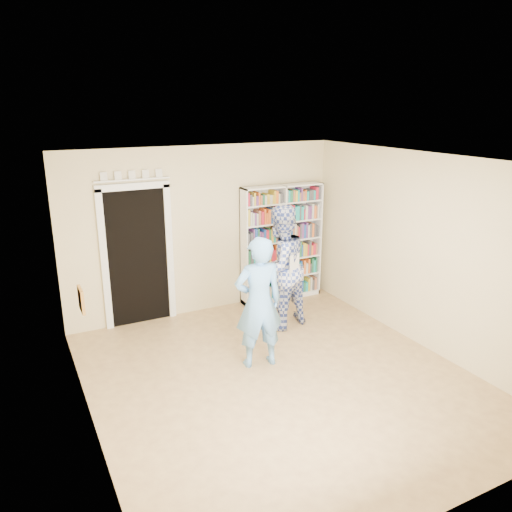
{
  "coord_description": "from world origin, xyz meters",
  "views": [
    {
      "loc": [
        -2.78,
        -4.8,
        3.31
      ],
      "look_at": [
        0.12,
        0.9,
        1.35
      ],
      "focal_mm": 35.0,
      "sensor_mm": 36.0,
      "label": 1
    }
  ],
  "objects": [
    {
      "name": "paper_sheet",
      "position": [
        0.84,
        1.09,
        1.06
      ],
      "size": [
        0.21,
        0.09,
        0.31
      ],
      "primitive_type": "cube",
      "rotation": [
        0.0,
        0.0,
        0.39
      ],
      "color": "white",
      "rests_on": "man_plaid"
    },
    {
      "name": "bookshelf",
      "position": [
        1.35,
        2.34,
        1.02
      ],
      "size": [
        1.46,
        0.27,
        2.01
      ],
      "rotation": [
        0.0,
        0.0,
        0.23
      ],
      "color": "white",
      "rests_on": "floor"
    },
    {
      "name": "wall_art",
      "position": [
        -2.23,
        0.2,
        1.4
      ],
      "size": [
        0.03,
        0.25,
        0.25
      ],
      "primitive_type": "cube",
      "color": "brown",
      "rests_on": "wall_left"
    },
    {
      "name": "floor",
      "position": [
        0.0,
        0.0,
        0.0
      ],
      "size": [
        5.0,
        5.0,
        0.0
      ],
      "primitive_type": "plane",
      "color": "#946E48",
      "rests_on": "ground"
    },
    {
      "name": "wall_right",
      "position": [
        2.25,
        0.0,
        1.35
      ],
      "size": [
        0.0,
        5.0,
        5.0
      ],
      "primitive_type": "plane",
      "rotation": [
        1.57,
        0.0,
        -1.57
      ],
      "color": "beige",
      "rests_on": "floor"
    },
    {
      "name": "man_blue",
      "position": [
        -0.07,
        0.45,
        0.87
      ],
      "size": [
        0.69,
        0.5,
        1.74
      ],
      "primitive_type": "imported",
      "rotation": [
        0.0,
        0.0,
        3.0
      ],
      "color": "#68A7E9",
      "rests_on": "floor"
    },
    {
      "name": "ceiling",
      "position": [
        0.0,
        0.0,
        2.7
      ],
      "size": [
        5.0,
        5.0,
        0.0
      ],
      "primitive_type": "plane",
      "rotation": [
        3.14,
        0.0,
        0.0
      ],
      "color": "white",
      "rests_on": "wall_back"
    },
    {
      "name": "man_plaid",
      "position": [
        0.76,
        1.36,
        0.95
      ],
      "size": [
        1.07,
        0.92,
        1.9
      ],
      "primitive_type": "imported",
      "rotation": [
        0.0,
        0.0,
        3.38
      ],
      "color": "#304294",
      "rests_on": "floor"
    },
    {
      "name": "wall_left",
      "position": [
        -2.25,
        0.0,
        1.35
      ],
      "size": [
        0.0,
        5.0,
        5.0
      ],
      "primitive_type": "plane",
      "rotation": [
        1.57,
        0.0,
        1.57
      ],
      "color": "beige",
      "rests_on": "floor"
    },
    {
      "name": "wall_back",
      "position": [
        0.0,
        2.5,
        1.35
      ],
      "size": [
        4.5,
        0.0,
        4.5
      ],
      "primitive_type": "plane",
      "rotation": [
        1.57,
        0.0,
        0.0
      ],
      "color": "beige",
      "rests_on": "floor"
    },
    {
      "name": "doorway",
      "position": [
        -1.1,
        2.48,
        1.18
      ],
      "size": [
        1.1,
        0.08,
        2.43
      ],
      "color": "black",
      "rests_on": "floor"
    }
  ]
}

